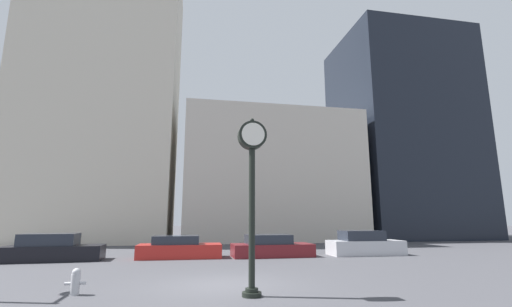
# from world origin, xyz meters

# --- Properties ---
(ground_plane) EXTENTS (200.00, 200.00, 0.00)m
(ground_plane) POSITION_xyz_m (0.00, 0.00, 0.00)
(ground_plane) COLOR #424247
(building_tall_tower) EXTENTS (13.85, 12.00, 29.11)m
(building_tall_tower) POSITION_xyz_m (-9.92, 24.00, 14.55)
(building_tall_tower) COLOR beige
(building_tall_tower) RESTS_ON ground_plane
(building_storefront_row) EXTENTS (17.37, 12.00, 12.71)m
(building_storefront_row) POSITION_xyz_m (6.86, 24.00, 6.35)
(building_storefront_row) COLOR beige
(building_storefront_row) RESTS_ON ground_plane
(building_glass_modern) EXTENTS (13.70, 12.00, 23.71)m
(building_glass_modern) POSITION_xyz_m (23.23, 24.00, 11.85)
(building_glass_modern) COLOR black
(building_glass_modern) RESTS_ON ground_plane
(street_clock) EXTENTS (0.83, 0.54, 5.07)m
(street_clock) POSITION_xyz_m (0.61, -1.84, 3.41)
(street_clock) COLOR black
(street_clock) RESTS_ON ground_plane
(car_black) EXTENTS (4.78, 1.98, 1.36)m
(car_black) POSITION_xyz_m (-7.95, 7.98, 0.57)
(car_black) COLOR black
(car_black) RESTS_ON ground_plane
(car_red) EXTENTS (4.50, 1.87, 1.19)m
(car_red) POSITION_xyz_m (-1.65, 8.18, 0.51)
(car_red) COLOR red
(car_red) RESTS_ON ground_plane
(car_maroon) EXTENTS (4.58, 1.97, 1.22)m
(car_maroon) POSITION_xyz_m (3.46, 7.92, 0.51)
(car_maroon) COLOR maroon
(car_maroon) RESTS_ON ground_plane
(car_silver) EXTENTS (4.39, 1.75, 1.41)m
(car_silver) POSITION_xyz_m (9.13, 7.78, 0.60)
(car_silver) COLOR #BCBCC1
(car_silver) RESTS_ON ground_plane
(fire_hydrant_near) EXTENTS (0.56, 0.24, 0.72)m
(fire_hydrant_near) POSITION_xyz_m (-4.22, -0.73, 0.37)
(fire_hydrant_near) COLOR #B7B7BC
(fire_hydrant_near) RESTS_ON ground_plane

